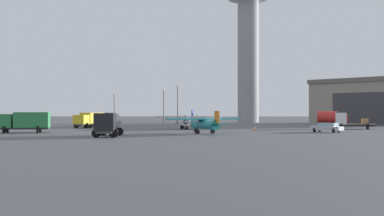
{
  "coord_description": "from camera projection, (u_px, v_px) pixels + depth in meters",
  "views": [
    {
      "loc": [
        -0.45,
        -59.49,
        2.99
      ],
      "look_at": [
        -4.26,
        29.55,
        3.66
      ],
      "focal_mm": 41.39,
      "sensor_mm": 36.0,
      "label": 1
    }
  ],
  "objects": [
    {
      "name": "hangar",
      "position": [
        379.0,
        101.0,
        104.48
      ],
      "size": [
        32.71,
        31.42,
        10.62
      ],
      "rotation": [
        0.0,
        0.0,
        -2.27
      ],
      "color": "gray",
      "rests_on": "ground_plane"
    },
    {
      "name": "traffic_cone_near_right",
      "position": [
        255.0,
        128.0,
        69.97
      ],
      "size": [
        0.36,
        0.36,
        0.65
      ],
      "color": "black",
      "rests_on": "ground_plane"
    },
    {
      "name": "control_tower",
      "position": [
        248.0,
        35.0,
        117.66
      ],
      "size": [
        10.64,
        10.64,
        42.65
      ],
      "color": "gray",
      "rests_on": "ground_plane"
    },
    {
      "name": "truck_fuel_tanker_red",
      "position": [
        332.0,
        118.0,
        85.34
      ],
      "size": [
        6.01,
        4.26,
        3.03
      ],
      "rotation": [
        0.0,
        0.0,
        5.95
      ],
      "color": "#38383D",
      "rests_on": "ground_plane"
    },
    {
      "name": "ground_plane",
      "position": [
        214.0,
        134.0,
        59.39
      ],
      "size": [
        400.0,
        400.0,
        0.0
      ],
      "primitive_type": "plane",
      "color": "#545456"
    },
    {
      "name": "truck_box_yellow",
      "position": [
        89.0,
        119.0,
        80.39
      ],
      "size": [
        4.25,
        7.01,
        2.74
      ],
      "rotation": [
        0.0,
        0.0,
        4.42
      ],
      "color": "#38383D",
      "rests_on": "ground_plane"
    },
    {
      "name": "airplane_silver",
      "position": [
        189.0,
        120.0,
        73.35
      ],
      "size": [
        10.96,
        8.59,
        3.22
      ],
      "rotation": [
        0.0,
        0.0,
        4.6
      ],
      "color": "#B7BABF",
      "rests_on": "ground_plane"
    },
    {
      "name": "car_blue",
      "position": [
        86.0,
        122.0,
        88.73
      ],
      "size": [
        4.61,
        4.47,
        1.37
      ],
      "rotation": [
        0.0,
        0.0,
        2.39
      ],
      "color": "#2847A8",
      "rests_on": "ground_plane"
    },
    {
      "name": "airplane_teal",
      "position": [
        205.0,
        123.0,
        58.34
      ],
      "size": [
        9.75,
        7.81,
        3.04
      ],
      "rotation": [
        0.0,
        0.0,
        2.06
      ],
      "color": "teal",
      "rests_on": "ground_plane"
    },
    {
      "name": "light_post_centre",
      "position": [
        114.0,
        105.0,
        114.35
      ],
      "size": [
        0.44,
        0.44,
        7.74
      ],
      "color": "#38383D",
      "rests_on": "ground_plane"
    },
    {
      "name": "truck_box_green",
      "position": [
        25.0,
        121.0,
        61.35
      ],
      "size": [
        7.11,
        4.13,
        2.87
      ],
      "rotation": [
        0.0,
        0.0,
        3.36
      ],
      "color": "#38383D",
      "rests_on": "ground_plane"
    },
    {
      "name": "light_post_north",
      "position": [
        177.0,
        101.0,
        103.59
      ],
      "size": [
        0.44,
        0.44,
        9.21
      ],
      "color": "#38383D",
      "rests_on": "ground_plane"
    },
    {
      "name": "car_silver",
      "position": [
        327.0,
        127.0,
        62.59
      ],
      "size": [
        4.44,
        4.19,
        1.37
      ],
      "rotation": [
        0.0,
        0.0,
        2.42
      ],
      "color": "#B7BABF",
      "rests_on": "ground_plane"
    },
    {
      "name": "truck_flatbed_white",
      "position": [
        348.0,
        121.0,
        74.71
      ],
      "size": [
        6.81,
        4.41,
        2.73
      ],
      "rotation": [
        0.0,
        0.0,
        2.86
      ],
      "color": "#38383D",
      "rests_on": "ground_plane"
    },
    {
      "name": "light_post_east",
      "position": [
        164.0,
        103.0,
        106.15
      ],
      "size": [
        0.44,
        0.44,
        8.28
      ],
      "color": "#38383D",
      "rests_on": "ground_plane"
    },
    {
      "name": "truck_fuel_tanker_black",
      "position": [
        109.0,
        123.0,
        52.32
      ],
      "size": [
        3.25,
        6.68,
        2.84
      ],
      "rotation": [
        0.0,
        0.0,
        4.77
      ],
      "color": "#38383D",
      "rests_on": "ground_plane"
    }
  ]
}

